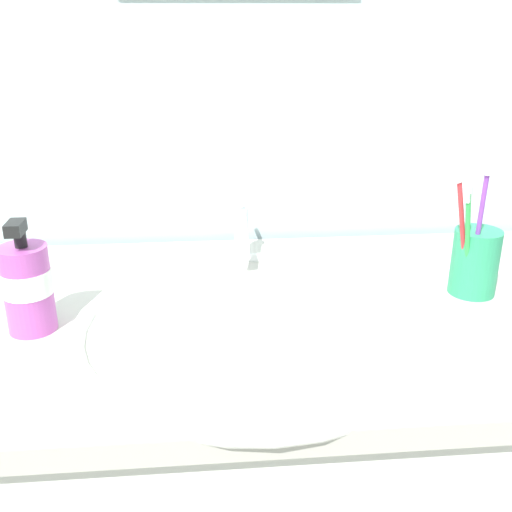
# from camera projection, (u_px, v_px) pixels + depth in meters

# --- Properties ---
(tiled_wall_back) EXTENTS (2.30, 0.04, 2.40)m
(tiled_wall_back) POSITION_uv_depth(u_px,v_px,m) (235.00, 72.00, 1.07)
(tiled_wall_back) COLOR silver
(tiled_wall_back) RESTS_ON ground
(sink_basin) EXTENTS (0.50, 0.50, 0.12)m
(sink_basin) POSITION_uv_depth(u_px,v_px,m) (258.00, 350.00, 0.85)
(sink_basin) COLOR white
(sink_basin) RESTS_ON vanity_counter
(faucet) EXTENTS (0.02, 0.13, 0.10)m
(faucet) POSITION_uv_depth(u_px,v_px,m) (245.00, 232.00, 1.04)
(faucet) COLOR silver
(faucet) RESTS_ON sink_basin
(toothbrush_cup) EXTENTS (0.07, 0.07, 0.10)m
(toothbrush_cup) POSITION_uv_depth(u_px,v_px,m) (475.00, 262.00, 0.91)
(toothbrush_cup) COLOR #2D9966
(toothbrush_cup) RESTS_ON vanity_counter
(toothbrush_green) EXTENTS (0.04, 0.04, 0.18)m
(toothbrush_green) POSITION_uv_depth(u_px,v_px,m) (467.00, 234.00, 0.87)
(toothbrush_green) COLOR green
(toothbrush_green) RESTS_ON toothbrush_cup
(toothbrush_purple) EXTENTS (0.01, 0.03, 0.21)m
(toothbrush_purple) POSITION_uv_depth(u_px,v_px,m) (480.00, 220.00, 0.87)
(toothbrush_purple) COLOR purple
(toothbrush_purple) RESTS_ON toothbrush_cup
(toothbrush_red) EXTENTS (0.05, 0.02, 0.20)m
(toothbrush_red) POSITION_uv_depth(u_px,v_px,m) (462.00, 224.00, 0.87)
(toothbrush_red) COLOR red
(toothbrush_red) RESTS_ON toothbrush_cup
(soap_dispenser) EXTENTS (0.07, 0.07, 0.16)m
(soap_dispenser) POSITION_uv_depth(u_px,v_px,m) (27.00, 286.00, 0.80)
(soap_dispenser) COLOR #B24CA5
(soap_dispenser) RESTS_ON vanity_counter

